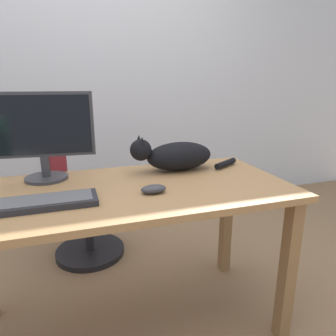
{
  "coord_description": "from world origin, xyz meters",
  "views": [
    {
      "loc": [
        -0.22,
        -1.28,
        1.21
      ],
      "look_at": [
        0.22,
        0.05,
        0.81
      ],
      "focal_mm": 32.57,
      "sensor_mm": 36.0,
      "label": 1
    }
  ],
  "objects_px": {
    "monitor": "(41,133)",
    "cat": "(176,155)",
    "office_chair": "(79,201)",
    "computer_mouse": "(154,189)",
    "keyboard": "(38,203)"
  },
  "relations": [
    {
      "from": "office_chair",
      "to": "monitor",
      "type": "distance_m",
      "value": 0.79
    },
    {
      "from": "office_chair",
      "to": "cat",
      "type": "relative_size",
      "value": 1.53
    },
    {
      "from": "monitor",
      "to": "keyboard",
      "type": "relative_size",
      "value": 1.09
    },
    {
      "from": "cat",
      "to": "computer_mouse",
      "type": "bearing_deg",
      "value": -124.58
    },
    {
      "from": "office_chair",
      "to": "monitor",
      "type": "bearing_deg",
      "value": -105.7
    },
    {
      "from": "monitor",
      "to": "keyboard",
      "type": "xyz_separation_m",
      "value": [
        -0.01,
        -0.34,
        -0.21
      ]
    },
    {
      "from": "monitor",
      "to": "cat",
      "type": "distance_m",
      "value": 0.67
    },
    {
      "from": "office_chair",
      "to": "keyboard",
      "type": "distance_m",
      "value": 0.96
    },
    {
      "from": "office_chair",
      "to": "cat",
      "type": "bearing_deg",
      "value": -49.04
    },
    {
      "from": "office_chair",
      "to": "computer_mouse",
      "type": "relative_size",
      "value": 8.57
    },
    {
      "from": "monitor",
      "to": "computer_mouse",
      "type": "xyz_separation_m",
      "value": [
        0.44,
        -0.34,
        -0.21
      ]
    },
    {
      "from": "office_chair",
      "to": "monitor",
      "type": "xyz_separation_m",
      "value": [
        -0.15,
        -0.53,
        0.56
      ]
    },
    {
      "from": "computer_mouse",
      "to": "cat",
      "type": "bearing_deg",
      "value": 55.42
    },
    {
      "from": "cat",
      "to": "office_chair",
      "type": "bearing_deg",
      "value": 130.96
    },
    {
      "from": "keyboard",
      "to": "computer_mouse",
      "type": "distance_m",
      "value": 0.46
    }
  ]
}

